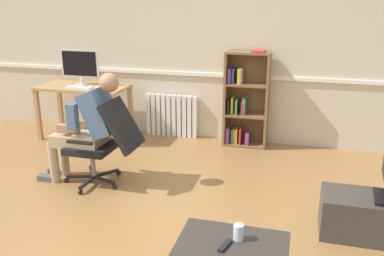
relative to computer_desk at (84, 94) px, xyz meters
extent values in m
plane|color=olive|center=(1.79, -2.15, -0.65)|extent=(18.00, 18.00, 0.00)
cube|color=beige|center=(1.79, 0.50, 0.70)|extent=(12.00, 0.10, 2.70)
cube|color=white|center=(1.79, 0.44, 0.27)|extent=(12.00, 0.03, 0.05)
cube|color=tan|center=(-0.58, -0.28, -0.29)|extent=(0.06, 0.06, 0.72)
cube|color=tan|center=(0.58, -0.28, -0.29)|extent=(0.06, 0.06, 0.72)
cube|color=tan|center=(0.58, 0.28, -0.29)|extent=(0.06, 0.06, 0.72)
cube|color=tan|center=(-0.58, 0.28, -0.29)|extent=(0.06, 0.06, 0.72)
cube|color=tan|center=(0.00, 0.00, 0.09)|extent=(1.24, 0.64, 0.04)
cube|color=silver|center=(-0.07, 0.06, 0.12)|extent=(0.18, 0.14, 0.01)
cube|color=silver|center=(-0.07, 0.08, 0.17)|extent=(0.04, 0.02, 0.10)
cube|color=silver|center=(-0.07, 0.08, 0.41)|extent=(0.57, 0.02, 0.38)
cube|color=black|center=(-0.07, 0.07, 0.41)|extent=(0.52, 0.00, 0.34)
cube|color=white|center=(0.02, -0.14, 0.12)|extent=(0.37, 0.12, 0.02)
cube|color=white|center=(0.29, -0.12, 0.13)|extent=(0.06, 0.10, 0.03)
cube|color=brown|center=(1.99, 0.27, -0.01)|extent=(0.03, 0.28, 1.28)
cube|color=brown|center=(2.54, 0.27, -0.01)|extent=(0.03, 0.28, 1.28)
cube|color=brown|center=(2.27, 0.41, -0.01)|extent=(0.55, 0.02, 1.28)
cube|color=brown|center=(2.27, 0.27, -0.63)|extent=(0.52, 0.28, 0.03)
cube|color=brown|center=(2.27, 0.27, -0.22)|extent=(0.52, 0.28, 0.03)
cube|color=brown|center=(2.27, 0.27, 0.20)|extent=(0.52, 0.28, 0.03)
cube|color=brown|center=(2.27, 0.27, 0.62)|extent=(0.52, 0.28, 0.03)
cube|color=#89428E|center=(2.04, 0.25, -0.51)|extent=(0.05, 0.19, 0.21)
cube|color=black|center=(2.04, 0.25, -0.11)|extent=(0.02, 0.19, 0.19)
cube|color=#89428E|center=(2.04, 0.26, 0.31)|extent=(0.04, 0.19, 0.19)
cube|color=#38844C|center=(2.11, 0.28, -0.52)|extent=(0.05, 0.19, 0.20)
cube|color=gold|center=(2.09, 0.28, -0.09)|extent=(0.03, 0.19, 0.22)
cube|color=#2D519E|center=(2.09, 0.27, 0.31)|extent=(0.03, 0.19, 0.20)
cube|color=orange|center=(2.15, 0.27, -0.52)|extent=(0.05, 0.19, 0.20)
cube|color=#38844C|center=(2.15, 0.25, -0.10)|extent=(0.03, 0.19, 0.20)
cube|color=gold|center=(2.17, 0.27, 0.31)|extent=(0.04, 0.19, 0.19)
cube|color=red|center=(2.21, 0.26, -0.51)|extent=(0.02, 0.19, 0.22)
cube|color=#6699A3|center=(2.24, 0.29, -0.09)|extent=(0.04, 0.19, 0.23)
cube|color=beige|center=(2.18, 0.28, 0.31)|extent=(0.05, 0.19, 0.20)
cube|color=#89428E|center=(2.31, 0.25, -0.54)|extent=(0.05, 0.19, 0.16)
cube|color=red|center=(2.22, 0.27, -0.12)|extent=(0.02, 0.19, 0.17)
cube|color=red|center=(2.40, 0.25, 0.64)|extent=(0.16, 0.22, 0.02)
cube|color=white|center=(0.82, 0.39, -0.34)|extent=(0.06, 0.08, 0.61)
cube|color=white|center=(0.90, 0.39, -0.34)|extent=(0.06, 0.08, 0.61)
cube|color=white|center=(0.98, 0.39, -0.34)|extent=(0.06, 0.08, 0.61)
cube|color=white|center=(1.06, 0.39, -0.34)|extent=(0.06, 0.08, 0.61)
cube|color=white|center=(1.14, 0.39, -0.34)|extent=(0.06, 0.08, 0.61)
cube|color=white|center=(1.22, 0.39, -0.34)|extent=(0.06, 0.08, 0.61)
cube|color=white|center=(1.29, 0.39, -0.34)|extent=(0.06, 0.08, 0.61)
cube|color=white|center=(1.37, 0.39, -0.34)|extent=(0.06, 0.08, 0.61)
cube|color=white|center=(1.45, 0.39, -0.34)|extent=(0.06, 0.08, 0.61)
cube|color=white|center=(1.53, 0.39, -0.34)|extent=(0.06, 0.08, 0.61)
cube|color=black|center=(0.85, -1.51, -0.58)|extent=(0.04, 0.30, 0.02)
cylinder|color=black|center=(0.85, -1.66, -0.62)|extent=(0.02, 0.06, 0.06)
cube|color=black|center=(0.99, -1.41, -0.58)|extent=(0.30, 0.13, 0.02)
cylinder|color=black|center=(1.13, -1.45, -0.62)|extent=(0.06, 0.04, 0.06)
cube|color=black|center=(0.93, -1.24, -0.58)|extent=(0.21, 0.26, 0.02)
cylinder|color=black|center=(1.02, -1.12, -0.62)|extent=(0.05, 0.06, 0.06)
cube|color=black|center=(0.76, -1.24, -0.58)|extent=(0.21, 0.26, 0.02)
cylinder|color=black|center=(0.67, -1.12, -0.62)|extent=(0.05, 0.06, 0.06)
cube|color=black|center=(0.70, -1.41, -0.58)|extent=(0.30, 0.13, 0.02)
cylinder|color=black|center=(0.56, -1.45, -0.62)|extent=(0.06, 0.04, 0.06)
cylinder|color=gray|center=(0.85, -1.36, -0.42)|extent=(0.05, 0.05, 0.30)
cube|color=black|center=(0.85, -1.36, -0.24)|extent=(0.46, 0.46, 0.07)
cube|color=black|center=(1.22, -1.36, 0.04)|extent=(0.33, 0.44, 0.52)
cube|color=black|center=(0.87, -1.10, -0.09)|extent=(0.28, 0.04, 0.03)
cube|color=black|center=(0.87, -1.62, -0.09)|extent=(0.28, 0.04, 0.03)
cube|color=tan|center=(0.85, -1.36, -0.13)|extent=(0.26, 0.34, 0.14)
cube|color=#476689|center=(0.97, -1.36, 0.16)|extent=(0.36, 0.34, 0.52)
sphere|color=#A87A5B|center=(1.10, -1.36, 0.48)|extent=(0.20, 0.20, 0.20)
cube|color=white|center=(0.57, -1.36, -0.03)|extent=(0.15, 0.04, 0.02)
cube|color=tan|center=(0.64, -1.26, -0.16)|extent=(0.42, 0.13, 0.13)
cylinder|color=tan|center=(0.43, -1.26, -0.42)|extent=(0.10, 0.10, 0.46)
cube|color=#4C4C51|center=(0.33, -1.26, -0.62)|extent=(0.22, 0.09, 0.06)
cube|color=tan|center=(0.64, -1.46, -0.16)|extent=(0.42, 0.13, 0.13)
cylinder|color=tan|center=(0.43, -1.46, -0.42)|extent=(0.10, 0.10, 0.46)
cube|color=#4C4C51|center=(0.33, -1.46, -0.62)|extent=(0.22, 0.09, 0.06)
cube|color=#476689|center=(0.75, -1.20, 0.14)|extent=(0.10, 0.08, 0.26)
cube|color=#A87A5B|center=(0.65, -1.27, -0.01)|extent=(0.24, 0.07, 0.07)
cube|color=#476689|center=(0.75, -1.52, 0.14)|extent=(0.10, 0.08, 0.26)
cube|color=#A87A5B|center=(0.65, -1.46, -0.01)|extent=(0.24, 0.07, 0.07)
cube|color=#3D3833|center=(3.71, -1.70, -0.47)|extent=(1.01, 0.42, 0.36)
cube|color=#332D28|center=(2.28, -2.52, -0.46)|extent=(0.04, 0.04, 0.37)
cube|color=#332D28|center=(2.61, -2.76, -0.26)|extent=(0.72, 0.53, 0.03)
cylinder|color=silver|center=(2.64, -2.68, -0.19)|extent=(0.07, 0.07, 0.11)
cube|color=black|center=(2.57, -2.78, -0.23)|extent=(0.07, 0.15, 0.02)
camera|label=1|loc=(2.96, -5.02, 1.29)|focal=38.12mm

